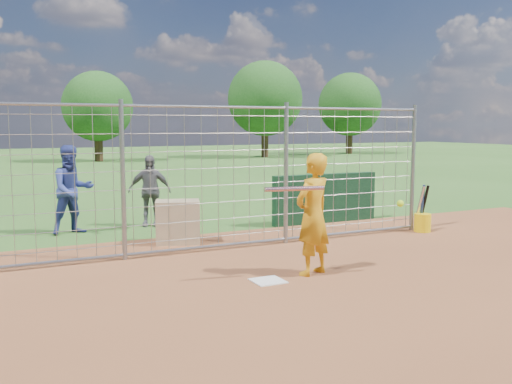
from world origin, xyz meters
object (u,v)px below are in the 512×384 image
equipment_bin (178,222)px  bystander_b (150,191)px  bucket_with_bats (422,220)px  batter (313,214)px  bystander_a (72,190)px

equipment_bin → bystander_b: bearing=107.4°
bystander_b → bucket_with_bats: size_ratio=1.59×
bystander_b → bucket_with_bats: bearing=-12.9°
bystander_b → equipment_bin: 2.05m
batter → bucket_with_bats: 4.31m
batter → equipment_bin: (-1.07, 3.02, -0.50)m
batter → bystander_b: bearing=-98.5°
bystander_b → bucket_with_bats: bystander_b is taller
bystander_a → bucket_with_bats: 7.16m
equipment_bin → batter: bearing=-52.2°
bystander_b → bucket_with_bats: 5.80m
bystander_a → bucket_with_bats: bystander_a is taller
batter → bucket_with_bats: size_ratio=1.84×
batter → bystander_a: (-2.67, 4.85, 0.00)m
bystander_a → equipment_bin: bystander_a is taller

